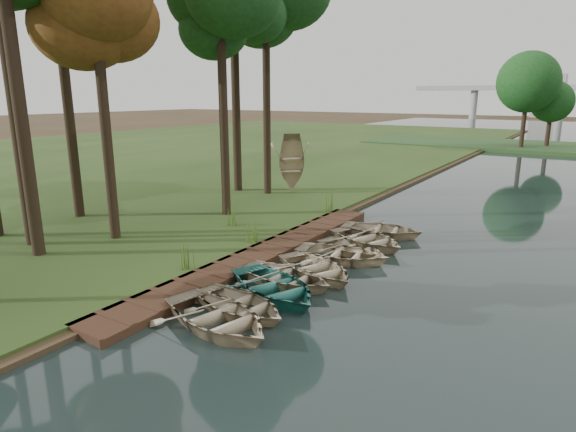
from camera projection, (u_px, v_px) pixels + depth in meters
The scene contains 21 objects.
ground at pixel (297, 266), 18.24m from camera, with size 300.00×300.00×0.00m, color #3D2F1D.
boardwalk at pixel (262, 254), 19.05m from camera, with size 1.60×16.00×0.30m, color #3A2316.
far_trees at pixel (562, 94), 54.96m from camera, with size 45.60×5.60×8.80m.
building_b at pixel (549, 96), 137.55m from camera, with size 8.00×8.00×12.00m, color #A5A5A0.
rowboat_0 at pixel (217, 314), 13.18m from camera, with size 2.77×3.88×0.80m, color tan.
rowboat_1 at pixel (239, 302), 14.08m from camera, with size 2.39×3.34×0.69m, color tan.
rowboat_2 at pixel (274, 284), 15.25m from camera, with size 2.77×3.87×0.80m, color #297268.
rowboat_3 at pixel (285, 274), 16.20m from camera, with size 2.51×3.52×0.73m, color tan.
rowboat_4 at pixel (316, 266), 16.97m from camera, with size 2.52×3.53×0.73m, color tan.
rowboat_5 at pixel (342, 252), 18.50m from camera, with size 2.59×3.63×0.75m, color tan.
rowboat_6 at pixel (352, 246), 19.37m from camera, with size 2.20×3.08×0.64m, color tan.
rowboat_7 at pixel (367, 237), 20.38m from camera, with size 2.62×3.66×0.76m, color tan.
rowboat_8 at pixel (381, 228), 21.78m from camera, with size 2.60×3.64×0.75m, color tan.
stored_rowboat at pixel (291, 185), 30.87m from camera, with size 2.60×3.64×0.75m, color tan.
tree_2 at pixel (95, 9), 18.56m from camera, with size 4.10×4.10×11.08m.
tree_4 at pixel (220, 12), 22.52m from camera, with size 4.34×4.34×11.74m.
tree_6 at pixel (266, 12), 27.60m from camera, with size 5.25×5.25×12.92m.
reeds_0 at pixel (189, 255), 16.93m from camera, with size 0.60×0.60×1.02m, color #3F661E.
reeds_1 at pixel (252, 231), 19.98m from camera, with size 0.60×0.60×0.96m, color #3F661E.
reeds_2 at pixel (233, 214), 22.68m from camera, with size 0.60×0.60×1.08m, color #3F661E.
reeds_3 at pixel (331, 200), 25.62m from camera, with size 0.60×0.60×1.07m, color #3F661E.
Camera 1 is at (9.06, -14.65, 6.29)m, focal length 30.00 mm.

